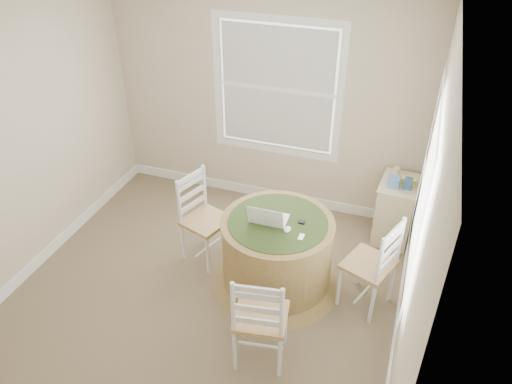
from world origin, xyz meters
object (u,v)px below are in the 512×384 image
(corner_chest, at_px, (395,210))
(chair_near, at_px, (261,316))
(chair_right, at_px, (369,264))
(round_table, at_px, (277,251))
(laptop, at_px, (269,218))
(chair_left, at_px, (206,220))

(corner_chest, bearing_deg, chair_near, -108.93)
(chair_near, distance_m, chair_right, 1.15)
(round_table, xyz_separation_m, corner_chest, (0.99, 1.12, -0.06))
(chair_right, xyz_separation_m, laptop, (-0.94, -0.04, 0.31))
(laptop, height_order, corner_chest, laptop)
(round_table, relative_size, laptop, 3.69)
(corner_chest, bearing_deg, chair_left, -146.96)
(chair_near, distance_m, laptop, 0.94)
(chair_left, height_order, chair_near, same)
(chair_right, bearing_deg, corner_chest, -166.09)
(chair_near, relative_size, corner_chest, 1.34)
(round_table, xyz_separation_m, laptop, (-0.08, -0.02, 0.37))
(round_table, bearing_deg, laptop, -166.98)
(chair_left, relative_size, chair_right, 1.00)
(chair_left, xyz_separation_m, corner_chest, (1.79, 0.98, -0.12))
(laptop, bearing_deg, corner_chest, -134.57)
(corner_chest, bearing_deg, laptop, -129.07)
(chair_left, distance_m, chair_right, 1.66)
(chair_near, bearing_deg, chair_left, -56.80)
(round_table, distance_m, laptop, 0.38)
(chair_near, bearing_deg, chair_right, -137.80)
(chair_left, relative_size, chair_near, 1.00)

